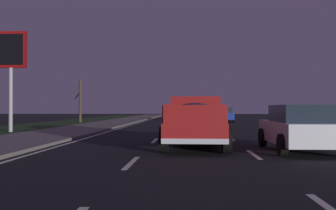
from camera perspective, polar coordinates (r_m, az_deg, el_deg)
name	(u,v)px	position (r m, az deg, el deg)	size (l,w,h in m)	color
ground	(192,128)	(27.64, 3.57, -3.45)	(144.00, 144.00, 0.00)	black
sidewalk_shoulder	(89,127)	(28.56, -11.57, -3.23)	(108.00, 4.00, 0.12)	slate
grass_verge	(21,128)	(30.21, -20.80, -3.16)	(108.00, 6.00, 0.01)	#1E3819
lane_markings	(152,126)	(30.50, -2.42, -3.17)	(108.00, 7.04, 0.01)	silver
pickup_truck	(195,120)	(14.22, 4.07, -2.29)	(5.47, 2.37, 1.87)	maroon
sedan_blue	(223,114)	(40.75, 8.10, -1.39)	(4.44, 2.10, 1.54)	navy
sedan_white	(299,128)	(13.57, 18.75, -3.18)	(4.41, 2.04, 1.54)	silver
gas_price_sign	(11,57)	(25.37, -22.14, 6.53)	(0.27, 1.90, 6.07)	#99999E
bare_tree_far	(80,100)	(39.81, -12.81, 0.67)	(0.99, 0.95, 4.27)	#423323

